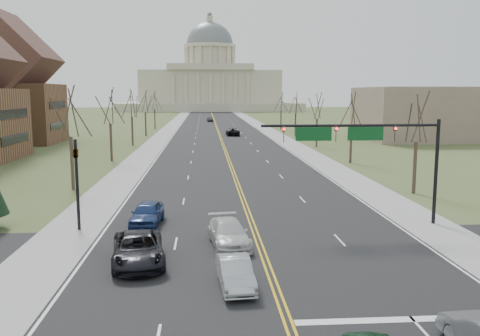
{
  "coord_description": "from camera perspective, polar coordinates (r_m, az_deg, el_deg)",
  "views": [
    {
      "loc": [
        -3.2,
        -19.59,
        8.95
      ],
      "look_at": [
        -0.4,
        20.39,
        3.0
      ],
      "focal_mm": 38.0,
      "sensor_mm": 36.0,
      "label": 1
    }
  ],
  "objects": [
    {
      "name": "ground",
      "position": [
        21.78,
        5.0,
        -15.86
      ],
      "size": [
        600.0,
        600.0,
        0.0
      ],
      "primitive_type": "plane",
      "color": "#4B572B",
      "rests_on": "ground"
    },
    {
      "name": "edge_line_right",
      "position": [
        130.55,
        1.73,
        4.52
      ],
      "size": [
        0.15,
        380.0,
        0.01
      ],
      "primitive_type": "cube",
      "color": "silver",
      "rests_on": "road"
    },
    {
      "name": "stop_bar",
      "position": [
        22.2,
        18.8,
        -15.76
      ],
      "size": [
        9.5,
        0.5,
        0.01
      ],
      "primitive_type": "cube",
      "color": "silver",
      "rests_on": "road"
    },
    {
      "name": "cross_road",
      "position": [
        27.3,
        3.01,
        -10.69
      ],
      "size": [
        120.0,
        14.0,
        0.01
      ],
      "primitive_type": "cube",
      "color": "black",
      "rests_on": "ground"
    },
    {
      "name": "sidewalk_left",
      "position": [
        130.2,
        -7.89,
        4.43
      ],
      "size": [
        4.0,
        380.0,
        0.03
      ],
      "primitive_type": "cube",
      "color": "gray",
      "rests_on": "ground"
    },
    {
      "name": "capitol",
      "position": [
        269.58,
        -3.37,
        9.55
      ],
      "size": [
        90.0,
        60.0,
        50.0
      ],
      "color": "#BAB39B",
      "rests_on": "ground"
    },
    {
      "name": "tree_l_3",
      "position": [
        108.31,
        -10.61,
        7.24
      ],
      "size": [
        3.96,
        3.96,
        9.0
      ],
      "color": "#3B2C23",
      "rests_on": "ground"
    },
    {
      "name": "bldg_left_far",
      "position": [
        99.85,
        -24.65,
        8.03
      ],
      "size": [
        17.1,
        14.28,
        23.25
      ],
      "color": "brown",
      "rests_on": "ground"
    },
    {
      "name": "signal_left",
      "position": [
        34.52,
        -17.87,
        -0.69
      ],
      "size": [
        0.32,
        0.36,
        6.0
      ],
      "color": "black",
      "rests_on": "ground"
    },
    {
      "name": "car_sb_outer_lead",
      "position": [
        27.57,
        -11.37,
        -8.91
      ],
      "size": [
        3.39,
        6.02,
        1.59
      ],
      "primitive_type": "imported",
      "rotation": [
        0.0,
        0.0,
        0.14
      ],
      "color": "black",
      "rests_on": "road"
    },
    {
      "name": "tree_r_1",
      "position": [
        66.33,
        12.45,
        6.17
      ],
      "size": [
        3.74,
        3.74,
        8.5
      ],
      "color": "#3B2C23",
      "rests_on": "ground"
    },
    {
      "name": "car_sb_inner_second",
      "position": [
        30.12,
        -1.29,
        -7.34
      ],
      "size": [
        2.68,
        5.35,
        1.49
      ],
      "primitive_type": "imported",
      "rotation": [
        0.0,
        0.0,
        0.12
      ],
      "color": "silver",
      "rests_on": "road"
    },
    {
      "name": "bldg_right_mass",
      "position": [
        104.98,
        20.41,
        5.76
      ],
      "size": [
        25.0,
        20.0,
        10.0
      ],
      "primitive_type": "cube",
      "color": "#7C6D58",
      "rests_on": "ground"
    },
    {
      "name": "road",
      "position": [
        129.94,
        -2.59,
        4.49
      ],
      "size": [
        20.0,
        380.0,
        0.01
      ],
      "primitive_type": "cube",
      "color": "black",
      "rests_on": "ground"
    },
    {
      "name": "tree_l_2",
      "position": [
        88.48,
        -12.08,
        6.96
      ],
      "size": [
        3.96,
        3.96,
        9.0
      ],
      "color": "#3B2C23",
      "rests_on": "ground"
    },
    {
      "name": "tree_r_2",
      "position": [
        85.69,
        8.66,
        6.75
      ],
      "size": [
        3.74,
        3.74,
        8.5
      ],
      "color": "#3B2C23",
      "rests_on": "ground"
    },
    {
      "name": "tree_r_0",
      "position": [
        47.5,
        19.27,
        5.08
      ],
      "size": [
        3.74,
        3.74,
        8.5
      ],
      "color": "#3B2C23",
      "rests_on": "ground"
    },
    {
      "name": "tree_l_4",
      "position": [
        128.2,
        -9.59,
        7.43
      ],
      "size": [
        3.96,
        3.96,
        9.0
      ],
      "color": "#3B2C23",
      "rests_on": "ground"
    },
    {
      "name": "tree_l_0",
      "position": [
        49.2,
        -18.57,
        5.67
      ],
      "size": [
        3.96,
        3.96,
        9.0
      ],
      "color": "#3B2C23",
      "rests_on": "ground"
    },
    {
      "name": "tree_r_4",
      "position": [
        125.02,
        4.64,
        7.32
      ],
      "size": [
        3.74,
        3.74,
        8.5
      ],
      "color": "#3B2C23",
      "rests_on": "ground"
    },
    {
      "name": "car_far_nb",
      "position": [
        107.5,
        -0.84,
        4.1
      ],
      "size": [
        2.83,
        5.82,
        1.59
      ],
      "primitive_type": "imported",
      "rotation": [
        0.0,
        0.0,
        3.18
      ],
      "color": "black",
      "rests_on": "road"
    },
    {
      "name": "tree_l_1",
      "position": [
        68.73,
        -14.4,
        6.51
      ],
      "size": [
        3.96,
        3.96,
        9.0
      ],
      "color": "#3B2C23",
      "rests_on": "ground"
    },
    {
      "name": "tree_r_3",
      "position": [
        105.3,
        6.28,
        7.09
      ],
      "size": [
        3.74,
        3.74,
        8.5
      ],
      "color": "#3B2C23",
      "rests_on": "ground"
    },
    {
      "name": "center_line",
      "position": [
        129.94,
        -2.59,
        4.49
      ],
      "size": [
        0.42,
        380.0,
        0.01
      ],
      "primitive_type": "cube",
      "color": "gold",
      "rests_on": "road"
    },
    {
      "name": "car_sb_outer_second",
      "position": [
        35.25,
        -10.39,
        -5.04
      ],
      "size": [
        2.24,
        4.85,
        1.61
      ],
      "primitive_type": "imported",
      "rotation": [
        0.0,
        0.0,
        -0.07
      ],
      "color": "navy",
      "rests_on": "road"
    },
    {
      "name": "sidewalk_right",
      "position": [
        130.79,
        2.69,
        4.52
      ],
      "size": [
        4.0,
        380.0,
        0.03
      ],
      "primitive_type": "cube",
      "color": "gray",
      "rests_on": "ground"
    },
    {
      "name": "edge_line_left",
      "position": [
        130.07,
        -6.92,
        4.45
      ],
      "size": [
        0.15,
        380.0,
        0.01
      ],
      "primitive_type": "cube",
      "color": "silver",
      "rests_on": "road"
    },
    {
      "name": "car_sb_inner_lead",
      "position": [
        24.0,
        -0.55,
        -11.68
      ],
      "size": [
        1.77,
        4.24,
        1.36
      ],
      "primitive_type": "imported",
      "rotation": [
        0.0,
        0.0,
        0.08
      ],
      "color": "#AAADB2",
      "rests_on": "road"
    },
    {
      "name": "signal_mast",
      "position": [
        34.91,
        13.79,
        2.96
      ],
      "size": [
        12.12,
        0.44,
        7.2
      ],
      "color": "black",
      "rests_on": "ground"
    },
    {
      "name": "car_far_sb",
      "position": [
        159.36,
        -3.39,
        5.5
      ],
      "size": [
        2.32,
        4.75,
        1.56
      ],
      "primitive_type": "imported",
      "rotation": [
        0.0,
        0.0,
        0.11
      ],
      "color": "#43474A",
      "rests_on": "road"
    }
  ]
}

